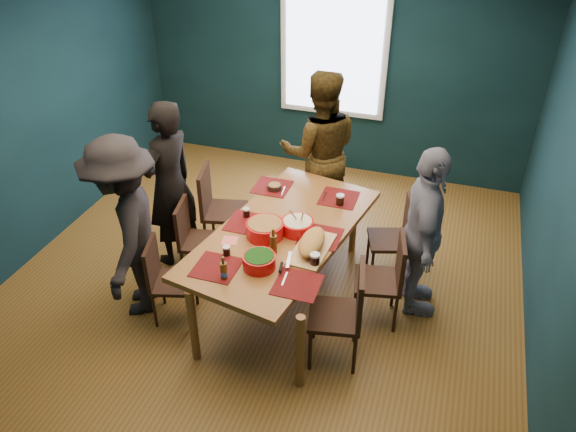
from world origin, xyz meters
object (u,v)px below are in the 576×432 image
at_px(dining_table, 283,237).
at_px(chair_left_near, 164,275).
at_px(person_near_left, 127,229).
at_px(bowl_salad, 265,229).
at_px(chair_left_far, 216,204).
at_px(bowl_dumpling, 298,226).
at_px(chair_right_near, 346,308).
at_px(person_back, 320,152).
at_px(chair_right_mid, 388,274).
at_px(person_right, 423,234).
at_px(chair_right_far, 398,233).
at_px(chair_left_mid, 193,234).
at_px(bowl_herbs, 259,261).
at_px(cutting_board, 312,244).
at_px(person_far_left, 169,185).

xyz_separation_m(dining_table, chair_left_near, (-0.94, -0.57, -0.25)).
relative_size(chair_left_near, person_near_left, 0.47).
xyz_separation_m(chair_left_near, bowl_salad, (0.82, 0.43, 0.40)).
xyz_separation_m(chair_left_far, bowl_dumpling, (1.07, -0.56, 0.31)).
xyz_separation_m(chair_right_near, person_back, (-0.77, 1.94, 0.36)).
bearing_deg(chair_right_mid, person_near_left, -178.49).
distance_m(chair_left_far, person_right, 2.19).
distance_m(chair_right_far, person_back, 1.28).
height_order(dining_table, chair_left_far, chair_left_far).
height_order(chair_left_far, bowl_dumpling, bowl_dumpling).
bearing_deg(chair_right_near, bowl_dumpling, 125.21).
relative_size(chair_left_far, chair_left_near, 1.16).
bearing_deg(chair_left_mid, bowl_herbs, -45.38).
distance_m(chair_right_mid, person_back, 1.74).
height_order(chair_left_mid, cutting_board, cutting_board).
distance_m(chair_left_far, bowl_dumpling, 1.25).
relative_size(chair_right_far, cutting_board, 1.26).
relative_size(dining_table, bowl_dumpling, 7.83).
height_order(chair_right_far, bowl_dumpling, bowl_dumpling).
height_order(chair_right_near, person_right, person_right).
distance_m(chair_left_mid, cutting_board, 1.38).
height_order(person_far_left, bowl_salad, person_far_left).
distance_m(dining_table, chair_right_mid, 0.99).
relative_size(chair_left_far, bowl_dumpling, 3.30).
distance_m(dining_table, bowl_dumpling, 0.19).
bearing_deg(chair_right_near, cutting_board, 128.39).
bearing_deg(bowl_herbs, bowl_dumpling, 75.75).
distance_m(chair_left_near, bowl_herbs, 1.00).
height_order(person_far_left, cutting_board, person_far_left).
bearing_deg(chair_right_far, chair_right_mid, -106.66).
distance_m(person_right, cutting_board, 1.01).
xyz_separation_m(chair_right_mid, person_right, (0.24, 0.26, 0.31)).
bearing_deg(chair_left_near, person_far_left, 96.26).
relative_size(chair_right_mid, cutting_board, 1.29).
bearing_deg(cutting_board, person_far_left, 166.70).
bearing_deg(person_right, chair_left_mid, 84.72).
relative_size(person_right, person_near_left, 0.95).
bearing_deg(person_far_left, person_near_left, 17.21).
relative_size(chair_right_near, person_right, 0.57).
height_order(chair_right_far, person_right, person_right).
distance_m(chair_left_far, person_far_left, 0.55).
bearing_deg(chair_left_near, person_near_left, 155.71).
bearing_deg(person_right, bowl_dumpling, 93.13).
height_order(chair_right_far, cutting_board, cutting_board).
distance_m(dining_table, bowl_herbs, 0.59).
bearing_deg(chair_left_mid, person_back, 43.11).
xyz_separation_m(chair_left_near, chair_right_far, (1.90, 1.26, 0.03)).
distance_m(chair_left_mid, bowl_herbs, 1.21).
bearing_deg(person_back, bowl_dumpling, 78.41).
xyz_separation_m(chair_right_near, bowl_salad, (-0.85, 0.42, 0.33)).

